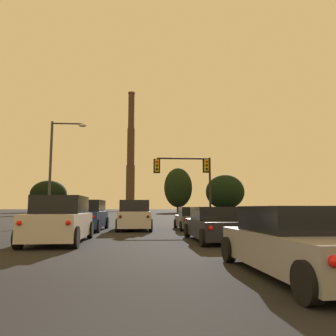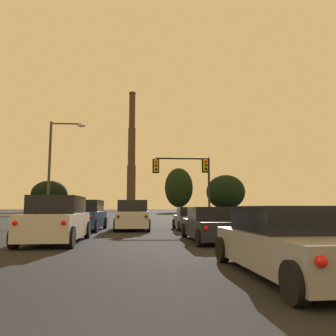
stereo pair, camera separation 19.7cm
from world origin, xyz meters
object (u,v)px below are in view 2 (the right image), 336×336
(suv_left_lane_second, at_px, (57,220))
(hatchback_right_lane_front, at_px, (190,219))
(smokestack, at_px, (131,163))
(street_lamp, at_px, (55,161))
(suv_left_lane_front, at_px, (86,216))
(traffic_light_overhead_right, at_px, (190,173))
(suv_center_lane_front, at_px, (132,215))
(sedan_right_lane_third, at_px, (288,243))
(sedan_right_lane_second, at_px, (211,225))

(suv_left_lane_second, height_order, hatchback_right_lane_front, suv_left_lane_second)
(suv_left_lane_second, height_order, smokestack, smokestack)
(hatchback_right_lane_front, distance_m, street_lamp, 11.92)
(hatchback_right_lane_front, xyz_separation_m, suv_left_lane_front, (-6.54, -0.30, 0.23))
(suv_left_lane_second, bearing_deg, traffic_light_overhead_right, 60.80)
(suv_left_lane_second, bearing_deg, suv_center_lane_front, 68.49)
(traffic_light_overhead_right, bearing_deg, suv_left_lane_second, -117.69)
(sedan_right_lane_third, distance_m, suv_left_lane_front, 15.52)
(suv_left_lane_second, xyz_separation_m, smokestack, (-2.52, 131.92, 20.20))
(sedan_right_lane_third, relative_size, sedan_right_lane_second, 1.01)
(sedan_right_lane_third, relative_size, traffic_light_overhead_right, 0.84)
(street_lamp, bearing_deg, sedan_right_lane_second, -50.87)
(sedan_right_lane_third, bearing_deg, hatchback_right_lane_front, 87.91)
(smokestack, bearing_deg, sedan_right_lane_second, -86.16)
(suv_left_lane_second, distance_m, suv_left_lane_front, 7.15)
(smokestack, bearing_deg, hatchback_right_lane_front, -85.89)
(sedan_right_lane_third, bearing_deg, traffic_light_overhead_right, 85.22)
(sedan_right_lane_second, bearing_deg, suv_left_lane_front, 131.60)
(traffic_light_overhead_right, bearing_deg, suv_left_lane_front, -137.34)
(sedan_right_lane_second, relative_size, suv_center_lane_front, 0.96)
(street_lamp, bearing_deg, suv_left_lane_front, -56.76)
(suv_left_lane_front, bearing_deg, smokestack, 92.21)
(street_lamp, bearing_deg, traffic_light_overhead_right, 8.83)
(suv_left_lane_front, bearing_deg, suv_left_lane_second, -87.97)
(sedan_right_lane_second, xyz_separation_m, hatchback_right_lane_front, (0.09, 7.21, -0.00))
(sedan_right_lane_second, relative_size, traffic_light_overhead_right, 0.83)
(suv_center_lane_front, distance_m, traffic_light_overhead_right, 8.70)
(suv_left_lane_front, distance_m, smokestack, 126.41)
(sedan_right_lane_third, height_order, smokestack, smokestack)
(suv_left_lane_front, relative_size, street_lamp, 0.60)
(suv_left_lane_second, relative_size, smokestack, 0.09)
(sedan_right_lane_second, bearing_deg, hatchback_right_lane_front, 87.84)
(sedan_right_lane_third, distance_m, traffic_light_overhead_right, 21.28)
(sedan_right_lane_second, bearing_deg, traffic_light_overhead_right, 84.24)
(sedan_right_lane_third, height_order, street_lamp, street_lamp)
(suv_left_lane_front, bearing_deg, traffic_light_overhead_right, 43.76)
(sedan_right_lane_third, height_order, hatchback_right_lane_front, hatchback_right_lane_front)
(suv_center_lane_front, xyz_separation_m, street_lamp, (-6.28, 4.81, 4.12))
(suv_center_lane_front, relative_size, suv_left_lane_front, 1.00)
(hatchback_right_lane_front, xyz_separation_m, smokestack, (-8.94, 124.46, 20.43))
(sedan_right_lane_third, bearing_deg, suv_left_lane_front, 112.82)
(suv_center_lane_front, distance_m, hatchback_right_lane_front, 3.68)
(suv_left_lane_second, height_order, traffic_light_overhead_right, traffic_light_overhead_right)
(suv_left_lane_second, distance_m, suv_center_lane_front, 8.03)
(street_lamp, bearing_deg, smokestack, 89.52)
(hatchback_right_lane_front, height_order, street_lamp, street_lamp)
(suv_center_lane_front, relative_size, smokestack, 0.09)
(hatchback_right_lane_front, bearing_deg, traffic_light_overhead_right, 81.03)
(suv_left_lane_second, relative_size, suv_center_lane_front, 1.00)
(hatchback_right_lane_front, distance_m, traffic_light_overhead_right, 7.61)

